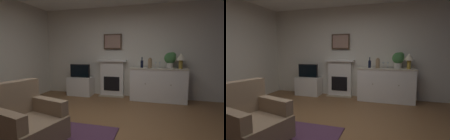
% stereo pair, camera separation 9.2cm
% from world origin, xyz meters
% --- Properties ---
extents(ground_plane, '(5.46, 5.24, 0.10)m').
position_xyz_m(ground_plane, '(0.00, 0.00, -0.05)').
color(ground_plane, brown).
rests_on(ground_plane, ground).
extents(wall_rear, '(5.46, 0.06, 2.67)m').
position_xyz_m(wall_rear, '(0.00, 2.59, 1.33)').
color(wall_rear, silver).
rests_on(wall_rear, ground_plane).
extents(fireplace_unit, '(0.87, 0.30, 1.10)m').
position_xyz_m(fireplace_unit, '(-0.42, 2.46, 0.55)').
color(fireplace_unit, white).
rests_on(fireplace_unit, ground_plane).
extents(framed_picture, '(0.55, 0.04, 0.45)m').
position_xyz_m(framed_picture, '(-0.42, 2.51, 1.64)').
color(framed_picture, '#473323').
extents(sideboard_cabinet, '(1.50, 0.49, 0.90)m').
position_xyz_m(sideboard_cabinet, '(0.91, 2.29, 0.45)').
color(sideboard_cabinet, white).
rests_on(sideboard_cabinet, ground_plane).
extents(table_lamp, '(0.26, 0.26, 0.40)m').
position_xyz_m(table_lamp, '(1.47, 2.29, 1.18)').
color(table_lamp, '#B79338').
rests_on(table_lamp, sideboard_cabinet).
extents(wine_bottle, '(0.08, 0.08, 0.29)m').
position_xyz_m(wine_bottle, '(0.47, 2.30, 1.01)').
color(wine_bottle, black).
rests_on(wine_bottle, sideboard_cabinet).
extents(wine_glass_left, '(0.07, 0.07, 0.16)m').
position_xyz_m(wine_glass_left, '(0.84, 2.30, 1.02)').
color(wine_glass_left, silver).
rests_on(wine_glass_left, sideboard_cabinet).
extents(wine_glass_center, '(0.07, 0.07, 0.16)m').
position_xyz_m(wine_glass_center, '(0.95, 2.32, 1.02)').
color(wine_glass_center, silver).
rests_on(wine_glass_center, sideboard_cabinet).
extents(vase_decorative, '(0.11, 0.11, 0.28)m').
position_xyz_m(vase_decorative, '(0.69, 2.24, 1.04)').
color(vase_decorative, '#9E7F5B').
rests_on(vase_decorative, sideboard_cabinet).
extents(tv_cabinet, '(0.75, 0.42, 0.56)m').
position_xyz_m(tv_cabinet, '(-1.40, 2.30, 0.28)').
color(tv_cabinet, white).
rests_on(tv_cabinet, ground_plane).
extents(tv_set, '(0.62, 0.07, 0.40)m').
position_xyz_m(tv_set, '(-1.40, 2.28, 0.76)').
color(tv_set, black).
rests_on(tv_set, tv_cabinet).
extents(potted_plant_fern, '(0.30, 0.30, 0.43)m').
position_xyz_m(potted_plant_fern, '(-2.14, 0.41, 0.26)').
color(potted_plant_fern, '#936B4C').
rests_on(potted_plant_fern, ground_plane).
extents(potted_plant_small, '(0.30, 0.30, 0.43)m').
position_xyz_m(potted_plant_small, '(1.22, 2.33, 1.16)').
color(potted_plant_small, beige).
rests_on(potted_plant_small, sideboard_cabinet).
extents(armchair, '(0.96, 0.93, 0.92)m').
position_xyz_m(armchair, '(-0.86, -0.54, 0.38)').
color(armchair, '#8C7259').
rests_on(armchair, ground_plane).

